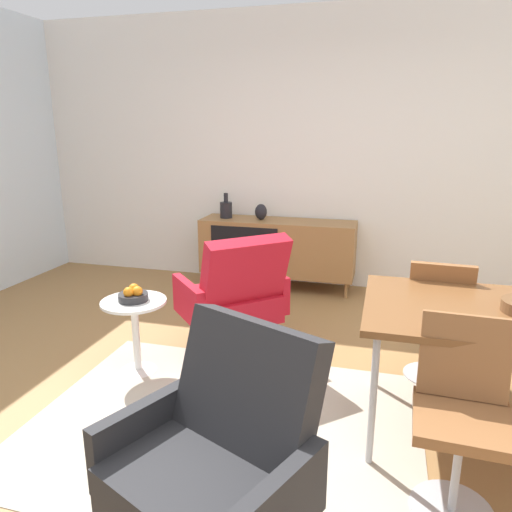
# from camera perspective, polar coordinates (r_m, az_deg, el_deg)

# --- Properties ---
(ground_plane) EXTENTS (8.32, 8.32, 0.00)m
(ground_plane) POSITION_cam_1_polar(r_m,az_deg,el_deg) (3.03, -0.17, -17.89)
(ground_plane) COLOR #9E7242
(wall_back) EXTENTS (6.80, 0.12, 2.80)m
(wall_back) POSITION_cam_1_polar(r_m,az_deg,el_deg) (5.10, 7.80, 12.14)
(wall_back) COLOR white
(wall_back) RESTS_ON ground_plane
(sideboard) EXTENTS (1.60, 0.45, 0.72)m
(sideboard) POSITION_cam_1_polar(r_m,az_deg,el_deg) (5.01, 2.54, 1.10)
(sideboard) COLOR olive
(sideboard) RESTS_ON ground_plane
(vase_cobalt) EXTENTS (0.13, 0.13, 0.26)m
(vase_cobalt) POSITION_cam_1_polar(r_m,az_deg,el_deg) (5.09, -3.58, 5.58)
(vase_cobalt) COLOR black
(vase_cobalt) RESTS_ON sideboard
(vase_sculptural_dark) EXTENTS (0.12, 0.12, 0.16)m
(vase_sculptural_dark) POSITION_cam_1_polar(r_m,az_deg,el_deg) (4.98, 0.59, 5.28)
(vase_sculptural_dark) COLOR black
(vase_sculptural_dark) RESTS_ON sideboard
(dining_chair_back_left) EXTENTS (0.42, 0.44, 0.86)m
(dining_chair_back_left) POSITION_cam_1_polar(r_m,az_deg,el_deg) (3.35, 20.75, -6.60)
(dining_chair_back_left) COLOR brown
(dining_chair_back_left) RESTS_ON ground_plane
(dining_chair_front_left) EXTENTS (0.42, 0.44, 0.86)m
(dining_chair_front_left) POSITION_cam_1_polar(r_m,az_deg,el_deg) (2.34, 23.30, -16.48)
(dining_chair_front_left) COLOR brown
(dining_chair_front_left) RESTS_ON ground_plane
(lounge_chair_red) EXTENTS (0.91, 0.91, 0.95)m
(lounge_chair_red) POSITION_cam_1_polar(r_m,az_deg,el_deg) (3.48, -2.56, -4.78)
(lounge_chair_red) COLOR red
(lounge_chair_red) RESTS_ON ground_plane
(armchair_black_shell) EXTENTS (0.86, 0.84, 0.95)m
(armchair_black_shell) POSITION_cam_1_polar(r_m,az_deg,el_deg) (1.93, -4.59, -22.77)
(armchair_black_shell) COLOR #262628
(armchair_black_shell) RESTS_ON ground_plane
(side_table_round) EXTENTS (0.44, 0.44, 0.52)m
(side_table_round) POSITION_cam_1_polar(r_m,az_deg,el_deg) (3.41, -14.15, -8.27)
(side_table_round) COLOR white
(side_table_round) RESTS_ON ground_plane
(fruit_bowl) EXTENTS (0.20, 0.20, 0.11)m
(fruit_bowl) POSITION_cam_1_polar(r_m,az_deg,el_deg) (3.33, -14.39, -4.50)
(fruit_bowl) COLOR #262628
(fruit_bowl) RESTS_ON side_table_round
(area_rug) EXTENTS (2.20, 1.70, 0.01)m
(area_rug) POSITION_cam_1_polar(r_m,az_deg,el_deg) (2.91, -3.89, -19.34)
(area_rug) COLOR #B7AD99
(area_rug) RESTS_ON ground_plane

